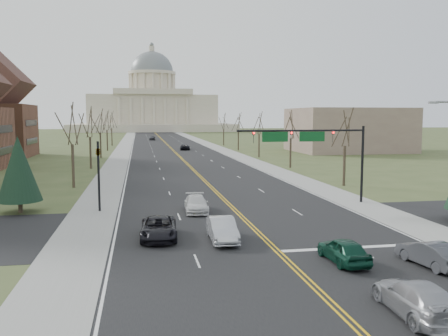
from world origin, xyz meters
name	(u,v)px	position (x,y,z in m)	size (l,w,h in m)	color
ground	(273,247)	(0.00, 0.00, 0.00)	(600.00, 600.00, 0.00)	#3E4D26
road	(167,145)	(0.00, 110.00, 0.01)	(20.00, 380.00, 0.01)	black
cross_road	(251,225)	(0.00, 6.00, 0.01)	(120.00, 14.00, 0.01)	black
sidewalk_left	(125,145)	(-12.00, 110.00, 0.01)	(4.00, 380.00, 0.03)	gray
sidewalk_right	(208,144)	(12.00, 110.00, 0.01)	(4.00, 380.00, 0.03)	gray
center_line	(167,145)	(0.00, 110.00, 0.01)	(0.42, 380.00, 0.01)	gold
edge_line_left	(133,145)	(-9.80, 110.00, 0.01)	(0.15, 380.00, 0.01)	silver
edge_line_right	(201,144)	(9.80, 110.00, 0.01)	(0.15, 380.00, 0.01)	silver
stop_bar	(356,247)	(5.00, -1.00, 0.01)	(9.50, 0.50, 0.01)	silver
capitol	(153,106)	(0.00, 249.91, 14.20)	(90.00, 60.00, 50.00)	beige
signal_mast	(311,142)	(7.45, 13.50, 5.76)	(12.12, 0.44, 7.20)	black
signal_left	(98,168)	(-11.50, 13.50, 3.71)	(0.32, 0.36, 6.00)	black
tree_r_0	(345,130)	(15.50, 24.00, 6.55)	(3.74, 3.74, 8.50)	#31271D
tree_l_0	(72,127)	(-15.50, 28.00, 6.94)	(3.96, 3.96, 9.00)	#31271D
tree_r_1	(291,126)	(15.50, 44.00, 6.55)	(3.74, 3.74, 8.50)	#31271D
tree_l_1	(90,124)	(-15.50, 48.00, 6.94)	(3.96, 3.96, 9.00)	#31271D
tree_r_2	(259,124)	(15.50, 64.00, 6.55)	(3.74, 3.74, 8.50)	#31271D
tree_l_2	(100,122)	(-15.50, 68.00, 6.94)	(3.96, 3.96, 9.00)	#31271D
tree_r_3	(238,123)	(15.50, 84.00, 6.55)	(3.74, 3.74, 8.50)	#31271D
tree_l_3	(107,121)	(-15.50, 88.00, 6.94)	(3.96, 3.96, 9.00)	#31271D
tree_r_4	(224,122)	(15.50, 104.00, 6.55)	(3.74, 3.74, 8.50)	#31271D
tree_l_4	(111,121)	(-15.50, 108.00, 6.94)	(3.96, 3.96, 9.00)	#31271D
conifer_l	(19,169)	(-18.00, 14.00, 3.74)	(3.64, 3.64, 6.50)	#31271D
bldg_right_mass	(348,130)	(40.00, 76.00, 5.00)	(25.00, 20.00, 10.00)	#7E6359
car_nb_inner_lead	(343,250)	(2.95, -3.69, 0.71)	(1.65, 4.11, 1.40)	#0C3727
car_nb_outer_lead	(430,253)	(7.30, -5.09, 0.69)	(1.44, 4.14, 1.37)	#414247
car_nb_inner_second	(417,298)	(2.89, -10.83, 0.74)	(2.03, 5.00, 1.45)	#9D9EA4
car_sb_inner_lead	(222,229)	(-2.85, 2.03, 0.77)	(1.60, 4.60, 1.51)	#B1B3BA
car_sb_outer_lead	(159,228)	(-6.89, 3.34, 0.72)	(2.34, 5.08, 1.41)	black
car_sb_inner_second	(196,204)	(-3.38, 11.75, 0.69)	(1.91, 4.70, 1.36)	silver
car_far_nb	(185,147)	(2.91, 87.55, 0.70)	(2.29, 4.97, 1.38)	black
car_far_sb	(152,138)	(-3.54, 137.68, 0.84)	(1.96, 4.86, 1.66)	#43444A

